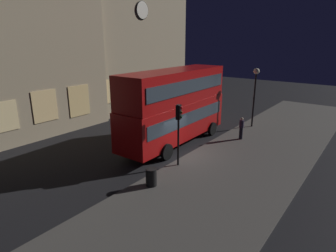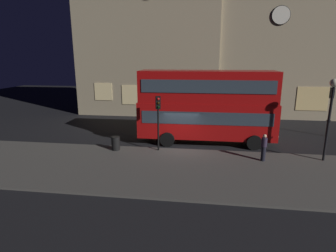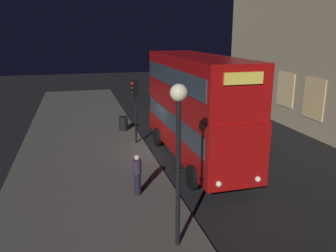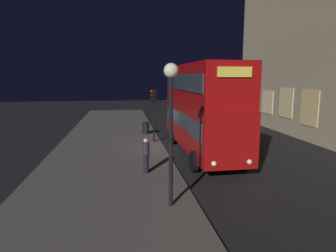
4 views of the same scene
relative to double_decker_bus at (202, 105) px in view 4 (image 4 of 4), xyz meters
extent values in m
plane|color=black|center=(-1.73, -1.55, -3.01)|extent=(80.00, 80.00, 0.00)
cube|color=#4C4944|center=(-1.73, -5.60, -2.95)|extent=(44.00, 7.08, 0.12)
cube|color=tan|center=(-6.55, 12.52, 6.14)|extent=(15.40, 7.99, 18.29)
cube|color=#F9E09E|center=(-11.17, 8.49, -0.35)|extent=(1.97, 0.06, 1.86)
cube|color=#F9E09E|center=(-8.09, 8.49, -0.64)|extent=(1.97, 0.06, 2.07)
cube|color=#F2D18C|center=(-5.01, 8.49, -0.44)|extent=(1.97, 0.06, 2.38)
cube|color=#E5C67F|center=(-1.93, 8.49, -0.54)|extent=(1.97, 0.06, 2.56)
cube|color=#9E0C0C|center=(0.00, 0.00, -1.17)|extent=(10.01, 2.71, 2.61)
cube|color=#9E0C0C|center=(0.00, 0.00, 1.26)|extent=(9.81, 2.65, 2.25)
cube|color=#2D3842|center=(0.00, 0.00, -0.85)|extent=(9.21, 2.76, 0.90)
cube|color=#2D3842|center=(0.00, 0.00, 1.37)|extent=(9.21, 2.76, 0.90)
cube|color=#F2D84C|center=(4.93, 0.07, 1.88)|extent=(0.10, 1.55, 0.44)
sphere|color=white|center=(4.99, 0.90, -2.13)|extent=(0.24, 0.24, 0.24)
sphere|color=white|center=(5.01, -0.77, -2.13)|extent=(0.24, 0.24, 0.24)
cylinder|color=black|center=(3.37, 1.38, -2.48)|extent=(1.06, 0.25, 1.06)
cylinder|color=black|center=(3.41, -1.29, -2.48)|extent=(1.06, 0.25, 1.06)
cylinder|color=black|center=(-2.77, 1.30, -2.48)|extent=(1.06, 0.25, 1.06)
cylinder|color=black|center=(-2.73, -1.37, -2.48)|extent=(1.06, 0.25, 1.06)
cylinder|color=black|center=(-3.17, -2.57, -1.45)|extent=(0.12, 0.12, 2.87)
cube|color=black|center=(-3.17, -2.57, 0.40)|extent=(0.38, 0.34, 0.85)
sphere|color=red|center=(-3.13, -2.71, 0.67)|extent=(0.17, 0.17, 0.17)
sphere|color=black|center=(-3.13, -2.71, 0.40)|extent=(0.17, 0.17, 0.17)
sphere|color=black|center=(-3.13, -2.71, 0.13)|extent=(0.17, 0.17, 0.17)
cylinder|color=black|center=(7.28, -3.08, -0.62)|extent=(0.14, 0.14, 4.54)
torus|color=black|center=(7.28, -3.08, -0.38)|extent=(0.28, 0.28, 0.06)
sphere|color=#F9EFC6|center=(7.28, -3.08, 1.88)|extent=(0.50, 0.50, 0.50)
cylinder|color=black|center=(3.55, -3.67, -2.43)|extent=(0.27, 0.27, 0.92)
cylinder|color=#2D2338|center=(3.55, -3.67, -1.69)|extent=(0.34, 0.34, 0.56)
sphere|color=beige|center=(3.55, -3.67, -1.30)|extent=(0.22, 0.22, 0.22)
cylinder|color=black|center=(-6.09, -2.92, -2.42)|extent=(0.58, 0.58, 0.94)
camera|label=1|loc=(-16.24, -11.70, 4.40)|focal=30.61mm
camera|label=2|loc=(-0.05, -20.31, 3.34)|focal=29.50mm
camera|label=3|loc=(16.25, -5.78, 3.48)|focal=36.88mm
camera|label=4|loc=(16.95, -4.69, 1.67)|focal=31.07mm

